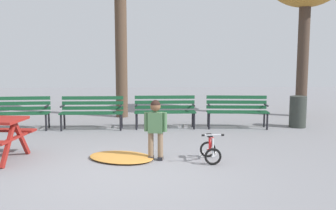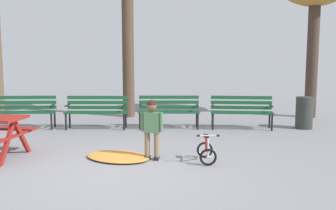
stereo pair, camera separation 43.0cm
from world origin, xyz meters
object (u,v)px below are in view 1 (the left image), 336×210
Objects in this scene: kids_bicycle at (210,150)px; trash_bin at (298,112)px; park_bench_right at (165,109)px; child_standing at (156,125)px; park_bench_left at (92,110)px; park_bench_far_left at (18,110)px; park_bench_far_right at (237,109)px.

kids_bicycle is 0.68× the size of trash_bin.
child_standing is (-0.28, -3.15, 0.14)m from park_bench_right.
park_bench_left is 2.82× the size of kids_bicycle.
child_standing is (3.53, -3.05, 0.14)m from park_bench_far_left.
park_bench_left is at bearing -179.46° from trash_bin.
park_bench_left is 1.00× the size of park_bench_right.
park_bench_right is at bearing 179.22° from trash_bin.
park_bench_far_right is (3.81, 0.03, 0.00)m from park_bench_left.
trash_bin is (1.65, 0.02, -0.09)m from park_bench_far_right.
park_bench_far_left is 1.00× the size of park_bench_far_right.
park_bench_far_left and park_bench_right have the same top height.
trash_bin is at bearing 38.93° from child_standing.
park_bench_right is 3.16m from child_standing.
child_standing is (-2.19, -3.08, 0.14)m from park_bench_far_right.
park_bench_far_left and park_bench_left have the same top height.
park_bench_right is (1.90, 0.10, 0.00)m from park_bench_left.
kids_bicycle is 4.31m from trash_bin.
park_bench_far_right is 3.43m from kids_bicycle.
kids_bicycle is at bearing -77.83° from park_bench_right.
trash_bin is at bearing 48.43° from kids_bicycle.
trash_bin is at bearing 0.74° from park_bench_far_right.
park_bench_far_left is at bearing -178.44° from park_bench_right.
park_bench_left is 1.90m from park_bench_right.
park_bench_far_left is 1.02× the size of park_bench_left.
kids_bicycle is (-1.20, -3.20, -0.31)m from park_bench_far_right.
park_bench_far_left is 7.37m from trash_bin.
child_standing reaches higher than trash_bin.
child_standing is at bearing -61.99° from park_bench_left.
park_bench_left is at bearing 0.12° from park_bench_far_left.
child_standing is 4.94m from trash_bin.
kids_bicycle is (0.98, -0.12, -0.45)m from child_standing.
park_bench_far_right is at bearing 0.45° from park_bench_left.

